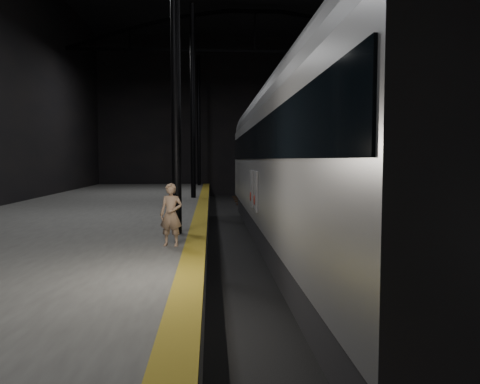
{
  "coord_description": "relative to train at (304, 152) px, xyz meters",
  "views": [
    {
      "loc": [
        -2.87,
        -16.7,
        3.02
      ],
      "look_at": [
        -1.97,
        -2.21,
        2.0
      ],
      "focal_mm": 35.0,
      "sensor_mm": 36.0,
      "label": 1
    }
  ],
  "objects": [
    {
      "name": "ground",
      "position": [
        0.0,
        2.4,
        -3.23
      ],
      "size": [
        44.0,
        44.0,
        0.0
      ],
      "primitive_type": "plane",
      "color": "black",
      "rests_on": "ground"
    },
    {
      "name": "platform_left",
      "position": [
        -7.5,
        2.4,
        -2.73
      ],
      "size": [
        9.0,
        43.8,
        1.0
      ],
      "primitive_type": "cube",
      "color": "#4A4A48",
      "rests_on": "ground"
    },
    {
      "name": "tactile_strip",
      "position": [
        -3.25,
        2.4,
        -2.22
      ],
      "size": [
        0.5,
        43.8,
        0.01
      ],
      "primitive_type": "cube",
      "color": "olive",
      "rests_on": "platform_left"
    },
    {
      "name": "track",
      "position": [
        0.0,
        2.4,
        -3.16
      ],
      "size": [
        2.4,
        43.0,
        0.24
      ],
      "color": "#3F3328",
      "rests_on": "ground"
    },
    {
      "name": "train",
      "position": [
        0.0,
        0.0,
        0.0
      ],
      "size": [
        3.24,
        21.65,
        5.79
      ],
      "color": "#A7A9AF",
      "rests_on": "ground"
    },
    {
      "name": "woman",
      "position": [
        -3.8,
        -3.45,
        -1.49
      ],
      "size": [
        0.61,
        0.47,
        1.47
      ],
      "primitive_type": "imported",
      "rotation": [
        0.0,
        0.0,
        -0.25
      ],
      "color": "tan",
      "rests_on": "platform_left"
    }
  ]
}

